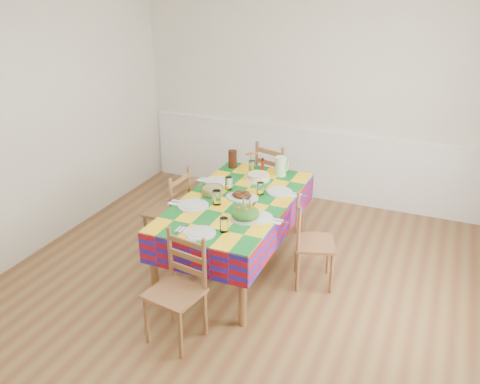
% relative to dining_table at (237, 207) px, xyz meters
% --- Properties ---
extents(room, '(4.58, 5.08, 2.78)m').
position_rel_dining_table_xyz_m(room, '(0.18, -0.56, 0.70)').
color(room, brown).
rests_on(room, ground).
extents(wainscot, '(4.41, 0.06, 0.92)m').
position_rel_dining_table_xyz_m(wainscot, '(0.18, 1.92, -0.16)').
color(wainscot, white).
rests_on(wainscot, room).
extents(dining_table, '(1.01, 1.88, 0.73)m').
position_rel_dining_table_xyz_m(dining_table, '(0.00, 0.00, 0.00)').
color(dining_table, brown).
rests_on(dining_table, room).
extents(setting_near_head, '(0.42, 0.28, 0.12)m').
position_rel_dining_table_xyz_m(setting_near_head, '(0.05, -0.71, 0.11)').
color(setting_near_head, silver).
rests_on(setting_near_head, dining_table).
extents(setting_left_near, '(0.53, 0.31, 0.14)m').
position_rel_dining_table_xyz_m(setting_left_near, '(-0.25, -0.26, 0.11)').
color(setting_left_near, silver).
rests_on(setting_left_near, dining_table).
extents(setting_left_far, '(0.50, 0.29, 0.13)m').
position_rel_dining_table_xyz_m(setting_left_far, '(-0.29, 0.27, 0.11)').
color(setting_left_far, silver).
rests_on(setting_left_far, dining_table).
extents(setting_right_near, '(0.49, 0.28, 0.12)m').
position_rel_dining_table_xyz_m(setting_right_near, '(0.28, -0.25, 0.11)').
color(setting_right_near, silver).
rests_on(setting_right_near, dining_table).
extents(setting_right_far, '(0.48, 0.28, 0.12)m').
position_rel_dining_table_xyz_m(setting_right_far, '(0.27, 0.27, 0.11)').
color(setting_right_far, silver).
rests_on(setting_right_far, dining_table).
extents(meat_platter, '(0.33, 0.23, 0.06)m').
position_rel_dining_table_xyz_m(meat_platter, '(0.04, 0.04, 0.11)').
color(meat_platter, silver).
rests_on(meat_platter, dining_table).
extents(salad_platter, '(0.28, 0.28, 0.12)m').
position_rel_dining_table_xyz_m(salad_platter, '(0.23, -0.34, 0.13)').
color(salad_platter, silver).
rests_on(salad_platter, dining_table).
extents(pasta_bowl, '(0.22, 0.22, 0.08)m').
position_rel_dining_table_xyz_m(pasta_bowl, '(-0.27, 0.01, 0.12)').
color(pasta_bowl, white).
rests_on(pasta_bowl, dining_table).
extents(cake, '(0.26, 0.26, 0.07)m').
position_rel_dining_table_xyz_m(cake, '(0.01, 0.53, 0.11)').
color(cake, silver).
rests_on(cake, dining_table).
extents(serving_utensils, '(0.14, 0.30, 0.01)m').
position_rel_dining_table_xyz_m(serving_utensils, '(0.18, -0.12, 0.08)').
color(serving_utensils, black).
rests_on(serving_utensils, dining_table).
extents(flower_vase, '(0.14, 0.11, 0.22)m').
position_rel_dining_table_xyz_m(flower_vase, '(-0.15, 0.76, 0.17)').
color(flower_vase, white).
rests_on(flower_vase, dining_table).
extents(hot_sauce, '(0.03, 0.03, 0.14)m').
position_rel_dining_table_xyz_m(hot_sauce, '(-0.04, 0.81, 0.15)').
color(hot_sauce, red).
rests_on(hot_sauce, dining_table).
extents(green_pitcher, '(0.12, 0.12, 0.21)m').
position_rel_dining_table_xyz_m(green_pitcher, '(0.19, 0.75, 0.18)').
color(green_pitcher, '#B6EBA5').
rests_on(green_pitcher, dining_table).
extents(tea_pitcher, '(0.10, 0.10, 0.19)m').
position_rel_dining_table_xyz_m(tea_pitcher, '(-0.38, 0.77, 0.18)').
color(tea_pitcher, black).
rests_on(tea_pitcher, dining_table).
extents(name_card, '(0.08, 0.02, 0.02)m').
position_rel_dining_table_xyz_m(name_card, '(-0.01, -0.90, 0.09)').
color(name_card, silver).
rests_on(name_card, dining_table).
extents(chair_near, '(0.45, 0.44, 0.90)m').
position_rel_dining_table_xyz_m(chair_near, '(0.01, -1.18, -0.21)').
color(chair_near, brown).
rests_on(chair_near, room).
extents(chair_far, '(0.52, 0.51, 0.95)m').
position_rel_dining_table_xyz_m(chair_far, '(-0.01, 1.18, -0.18)').
color(chair_far, brown).
rests_on(chair_far, room).
extents(chair_left, '(0.40, 0.42, 0.92)m').
position_rel_dining_table_xyz_m(chair_left, '(-0.75, -0.00, -0.20)').
color(chair_left, brown).
rests_on(chair_left, room).
extents(chair_right, '(0.47, 0.48, 0.87)m').
position_rel_dining_table_xyz_m(chair_right, '(0.75, -0.01, -0.22)').
color(chair_right, brown).
rests_on(chair_right, room).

